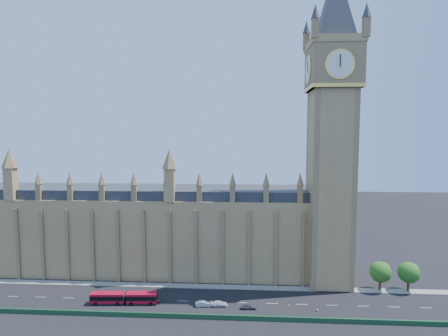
# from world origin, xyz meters

# --- Properties ---
(ground) EXTENTS (400.00, 400.00, 0.00)m
(ground) POSITION_xyz_m (0.00, 0.00, 0.00)
(ground) COLOR black
(ground) RESTS_ON ground
(palace_westminster) EXTENTS (120.00, 20.00, 28.00)m
(palace_westminster) POSITION_xyz_m (-25.00, 22.00, 13.86)
(palace_westminster) COLOR #9B794B
(palace_westminster) RESTS_ON ground
(elizabeth_tower) EXTENTS (20.59, 20.59, 105.00)m
(elizabeth_tower) POSITION_xyz_m (38.00, 13.99, 54.56)
(elizabeth_tower) COLOR #9B794B
(elizabeth_tower) RESTS_ON ground
(bridge_parapet) EXTENTS (160.00, 0.60, 1.20)m
(bridge_parapet) POSITION_xyz_m (0.00, -9.00, 0.60)
(bridge_parapet) COLOR #1E4C2D
(bridge_parapet) RESTS_ON ground
(kerb_north) EXTENTS (160.00, 3.00, 0.16)m
(kerb_north) POSITION_xyz_m (0.00, 9.50, 0.08)
(kerb_north) COLOR gray
(kerb_north) RESTS_ON ground
(tree_east_near) EXTENTS (6.00, 6.00, 8.50)m
(tree_east_near) POSITION_xyz_m (52.22, 10.08, 5.64)
(tree_east_near) COLOR #382619
(tree_east_near) RESTS_ON ground
(tree_east_far) EXTENTS (6.00, 6.00, 8.50)m
(tree_east_far) POSITION_xyz_m (60.22, 10.08, 5.64)
(tree_east_far) COLOR #382619
(tree_east_far) RESTS_ON ground
(red_bus) EXTENTS (17.69, 3.74, 2.99)m
(red_bus) POSITION_xyz_m (-19.46, -2.39, 1.57)
(red_bus) COLOR #A90B24
(red_bus) RESTS_ON ground
(car_grey) EXTENTS (3.98, 1.79, 1.33)m
(car_grey) POSITION_xyz_m (13.84, -3.33, 0.66)
(car_grey) COLOR #46494E
(car_grey) RESTS_ON ground
(car_silver) EXTENTS (4.54, 2.07, 1.44)m
(car_silver) POSITION_xyz_m (2.00, -2.61, 0.72)
(car_silver) COLOR #B1B5B9
(car_silver) RESTS_ON ground
(car_white) EXTENTS (4.72, 2.25, 1.33)m
(car_white) POSITION_xyz_m (6.06, -2.33, 0.66)
(car_white) COLOR silver
(car_white) RESTS_ON ground
(cone_a) EXTENTS (0.52, 0.52, 0.77)m
(cone_a) POSITION_xyz_m (31.29, -3.66, 0.38)
(cone_a) COLOR black
(cone_a) RESTS_ON ground
(cone_b) EXTENTS (0.59, 0.59, 0.74)m
(cone_b) POSITION_xyz_m (21.34, -0.82, 0.37)
(cone_b) COLOR black
(cone_b) RESTS_ON ground
(cone_c) EXTENTS (0.48, 0.48, 0.72)m
(cone_c) POSITION_xyz_m (24.37, -1.59, 0.36)
(cone_c) COLOR black
(cone_c) RESTS_ON ground
(cone_d) EXTENTS (0.56, 0.56, 0.71)m
(cone_d) POSITION_xyz_m (14.00, -3.52, 0.35)
(cone_d) COLOR black
(cone_d) RESTS_ON ground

